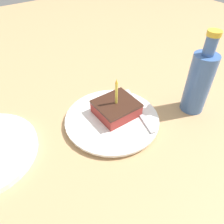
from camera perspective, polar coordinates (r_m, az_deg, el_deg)
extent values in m
cube|color=tan|center=(0.63, -0.23, -1.72)|extent=(2.40, 2.40, 0.04)
cylinder|color=white|center=(0.58, 0.00, -1.99)|extent=(0.24, 0.24, 0.02)
cylinder|color=white|center=(0.58, 0.00, -1.74)|extent=(0.25, 0.25, 0.01)
cube|color=#99332D|center=(0.57, 0.82, 0.66)|extent=(0.10, 0.09, 0.03)
cube|color=#381E14|center=(0.56, 0.84, 2.08)|extent=(0.10, 0.10, 0.01)
cylinder|color=#EAD84C|center=(0.54, 0.87, 4.75)|extent=(0.01, 0.01, 0.06)
cone|color=yellow|center=(0.52, 0.91, 7.91)|extent=(0.01, 0.01, 0.01)
cube|color=#B2B2B7|center=(0.58, 7.57, -0.72)|extent=(0.05, 0.14, 0.00)
cube|color=#B2B2B7|center=(0.65, 4.14, 4.50)|extent=(0.04, 0.05, 0.00)
cylinder|color=#3F66A5|center=(0.62, 21.62, 6.82)|extent=(0.06, 0.06, 0.17)
cylinder|color=#3F66A5|center=(0.57, 24.33, 15.52)|extent=(0.03, 0.03, 0.05)
cylinder|color=gold|center=(0.56, 25.20, 18.16)|extent=(0.03, 0.03, 0.01)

